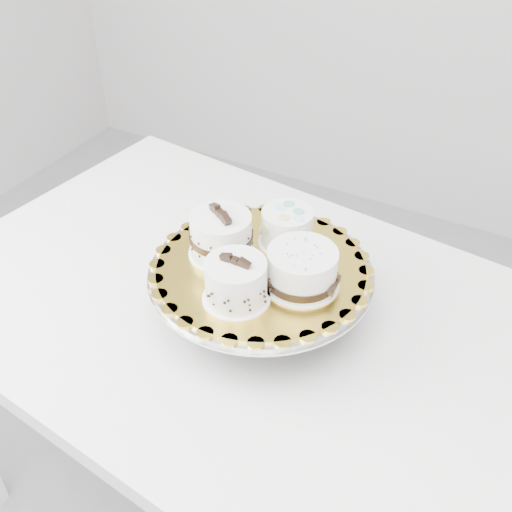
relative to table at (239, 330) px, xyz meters
The scene contains 7 objects.
table is the anchor object (origin of this frame).
cake_stand 0.16m from the table, ahead, with size 0.41×0.41×0.11m.
cake_board 0.20m from the table, ahead, with size 0.37×0.37×0.01m, color gold.
cake_swirl 0.26m from the table, 61.19° to the right, with size 0.12×0.12×0.09m.
cake_banded 0.23m from the table, 164.78° to the right, with size 0.15×0.15×0.10m.
cake_dots 0.25m from the table, 51.45° to the left, with size 0.12×0.12×0.07m.
cake_ribbon 0.26m from the table, ahead, with size 0.14×0.13×0.07m.
Camera 1 is at (0.46, -0.64, 1.59)m, focal length 45.00 mm.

